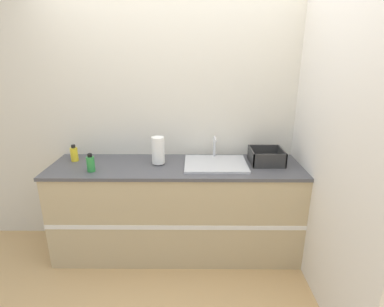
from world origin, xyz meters
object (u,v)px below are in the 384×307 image
(dish_rack, at_px, (266,158))
(bottle_yellow, at_px, (74,154))
(bottle_green, at_px, (91,164))
(paper_towel_roll, at_px, (158,151))
(sink, at_px, (216,163))

(dish_rack, height_order, bottle_yellow, bottle_yellow)
(dish_rack, xyz_separation_m, bottle_green, (-1.54, -0.21, 0.02))
(paper_towel_roll, bearing_deg, dish_rack, 1.86)
(bottle_yellow, bearing_deg, paper_towel_roll, -5.87)
(dish_rack, xyz_separation_m, bottle_yellow, (-1.78, 0.05, 0.02))
(paper_towel_roll, bearing_deg, sink, -1.45)
(sink, relative_size, bottle_green, 3.53)
(bottle_green, xyz_separation_m, bottle_yellow, (-0.24, 0.26, -0.00))
(sink, distance_m, bottle_green, 1.09)
(sink, relative_size, paper_towel_roll, 2.20)
(sink, height_order, bottle_green, sink)
(bottle_green, height_order, bottle_yellow, bottle_green)
(sink, height_order, dish_rack, sink)
(paper_towel_roll, bearing_deg, bottle_yellow, 174.13)
(paper_towel_roll, xyz_separation_m, dish_rack, (0.98, 0.03, -0.08))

